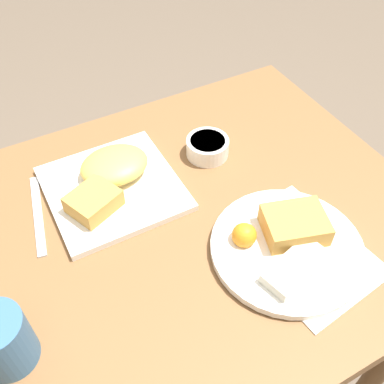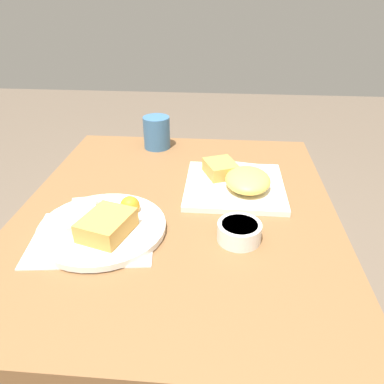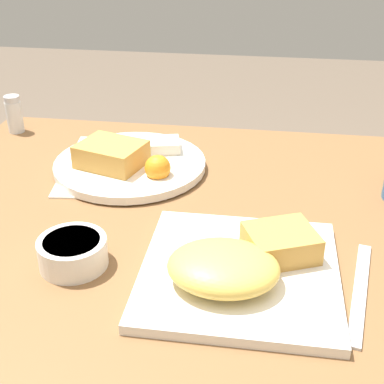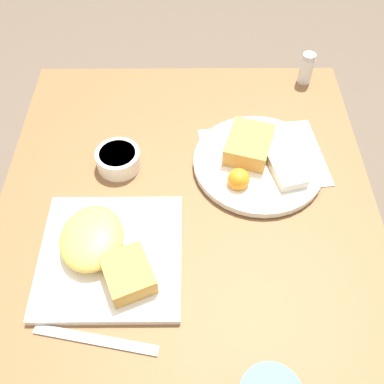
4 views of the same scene
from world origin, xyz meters
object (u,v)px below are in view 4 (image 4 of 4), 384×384
at_px(salt_shaker, 306,70).
at_px(plate_oval_far, 257,160).
at_px(butter_knife, 96,340).
at_px(plate_square_near, 106,251).
at_px(sauce_ramekin, 118,159).

bearing_deg(salt_shaker, plate_oval_far, -27.23).
relative_size(plate_oval_far, butter_knife, 1.33).
height_order(plate_square_near, butter_knife, plate_square_near).
relative_size(sauce_ramekin, salt_shaker, 1.17).
height_order(plate_oval_far, salt_shaker, salt_shaker).
bearing_deg(plate_square_near, sauce_ramekin, 179.75).
xyz_separation_m(plate_square_near, sauce_ramekin, (-0.22, 0.00, -0.00)).
height_order(plate_square_near, plate_oval_far, plate_square_near).
distance_m(plate_square_near, sauce_ramekin, 0.22).
relative_size(salt_shaker, butter_knife, 0.38).
bearing_deg(butter_knife, plate_square_near, 99.94).
distance_m(salt_shaker, butter_knife, 0.77).
bearing_deg(sauce_ramekin, butter_knife, -0.49).
relative_size(plate_square_near, butter_knife, 1.23).
bearing_deg(butter_knife, plate_oval_far, 62.51).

